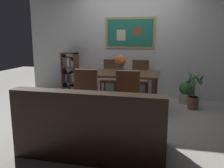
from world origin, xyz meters
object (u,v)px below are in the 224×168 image
object	(u,v)px
dining_chair_near_left	(88,90)
leather_couch	(93,129)
dining_chair_far_right	(140,77)
potted_palm	(194,92)
dining_table	(119,77)
dining_chair_far_left	(111,76)
tv_remote	(128,74)
dining_chair_near_right	(129,92)
bookshelf	(70,76)
flower_vase	(120,62)
potted_ivy	(186,93)

from	to	relation	value
dining_chair_near_left	leather_couch	size ratio (longest dim) A/B	0.51
dining_chair_far_right	potted_palm	xyz separation A→B (m)	(1.14, -0.45, -0.19)
dining_chair_far_right	leather_couch	size ratio (longest dim) A/B	0.51
dining_table	dining_chair_far_left	size ratio (longest dim) A/B	1.72
dining_table	potted_palm	size ratio (longest dim) A/B	1.94
dining_table	tv_remote	distance (m)	0.31
dining_chair_near_right	tv_remote	bearing A→B (deg)	101.79
dining_chair_far_left	dining_chair_near_left	bearing A→B (deg)	-90.25
bookshelf	flower_vase	world-z (taller)	flower_vase
dining_chair_far_left	potted_ivy	size ratio (longest dim) A/B	1.90
flower_vase	dining_chair_near_left	bearing A→B (deg)	-118.37
dining_chair_far_right	potted_ivy	bearing A→B (deg)	-2.03
leather_couch	potted_palm	size ratio (longest dim) A/B	2.23
flower_vase	dining_chair_near_right	bearing A→B (deg)	-67.90
dining_chair_far_left	tv_remote	distance (m)	1.15
dining_chair_far_right	bookshelf	world-z (taller)	bookshelf
potted_ivy	potted_palm	xyz separation A→B (m)	(0.13, -0.42, 0.11)
potted_palm	potted_ivy	bearing A→B (deg)	107.06
dining_table	dining_chair_near_right	bearing A→B (deg)	-67.00
flower_vase	potted_ivy	bearing A→B (deg)	31.69
dining_chair_far_right	tv_remote	world-z (taller)	dining_chair_far_right
dining_chair_far_right	potted_ivy	size ratio (longest dim) A/B	1.90
dining_chair_far_right	dining_chair_near_right	bearing A→B (deg)	-89.48
leather_couch	flower_vase	world-z (taller)	flower_vase
dining_chair_near_left	potted_ivy	size ratio (longest dim) A/B	1.90
dining_chair_near_right	potted_palm	bearing A→B (deg)	44.73
dining_table	bookshelf	distance (m)	1.62
dining_chair_near_right	flower_vase	distance (m)	0.89
bookshelf	flower_vase	xyz separation A→B (m)	(1.43, -0.86, 0.45)
leather_couch	potted_ivy	distance (m)	2.94
dining_chair_far_right	flower_vase	size ratio (longest dim) A/B	2.63
dining_chair_far_left	bookshelf	bearing A→B (deg)	177.73
dining_chair_near_right	dining_chair_far_right	bearing A→B (deg)	90.52
dining_table	dining_chair_far_right	xyz separation A→B (m)	(0.32, 0.79, -0.11)
dining_chair_near_left	tv_remote	distance (m)	0.86
dining_chair_far_left	flower_vase	xyz separation A→B (m)	(0.40, -0.82, 0.41)
dining_table	dining_chair_near_right	size ratio (longest dim) A/B	1.72
dining_chair_near_left	tv_remote	bearing A→B (deg)	45.61
dining_chair_near_left	flower_vase	xyz separation A→B (m)	(0.40, 0.74, 0.41)
leather_couch	tv_remote	xyz separation A→B (m)	(0.13, 1.70, 0.44)
dining_chair_far_left	bookshelf	world-z (taller)	bookshelf
dining_chair_near_left	dining_chair_far_left	bearing A→B (deg)	89.75
potted_ivy	tv_remote	xyz separation A→B (m)	(-1.12, -0.95, 0.52)
dining_chair_far_right	leather_couch	world-z (taller)	dining_chair_far_right
dining_chair_near_right	potted_ivy	bearing A→B (deg)	56.94
dining_chair_near_left	bookshelf	bearing A→B (deg)	122.61
potted_ivy	leather_couch	bearing A→B (deg)	-115.19
dining_chair_far_right	dining_chair_near_right	world-z (taller)	same
dining_chair_far_left	flower_vase	distance (m)	0.99
dining_table	leather_couch	size ratio (longest dim) A/B	0.87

